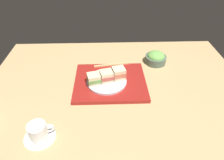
% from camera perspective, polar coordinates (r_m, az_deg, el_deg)
% --- Properties ---
extents(ground_plane, '(1.40, 1.00, 0.03)m').
position_cam_1_polar(ground_plane, '(1.06, 1.38, -2.65)').
color(ground_plane, tan).
extents(serving_tray, '(0.38, 0.32, 0.02)m').
position_cam_1_polar(serving_tray, '(1.07, -0.52, -0.54)').
color(serving_tray, maroon).
rests_on(serving_tray, ground_plane).
extents(sandwich_plate, '(0.21, 0.21, 0.01)m').
position_cam_1_polar(sandwich_plate, '(1.05, -1.57, -0.33)').
color(sandwich_plate, silver).
rests_on(sandwich_plate, serving_tray).
extents(sandwich_near, '(0.08, 0.08, 0.06)m').
position_cam_1_polar(sandwich_near, '(1.04, 1.93, 1.97)').
color(sandwich_near, beige).
rests_on(sandwich_near, sandwich_plate).
extents(sandwich_middle, '(0.08, 0.08, 0.06)m').
position_cam_1_polar(sandwich_middle, '(1.03, -1.60, 1.16)').
color(sandwich_middle, beige).
rests_on(sandwich_middle, sandwich_plate).
extents(sandwich_far, '(0.08, 0.08, 0.05)m').
position_cam_1_polar(sandwich_far, '(1.02, -5.23, 0.34)').
color(sandwich_far, beige).
rests_on(sandwich_far, sandwich_plate).
extents(salad_bowl, '(0.13, 0.13, 0.08)m').
position_cam_1_polar(salad_bowl, '(1.25, 12.44, 6.22)').
color(salad_bowl, '#4C6051').
rests_on(salad_bowl, ground_plane).
extents(chopsticks_pair, '(0.22, 0.05, 0.01)m').
position_cam_1_polar(chopsticks_pair, '(1.18, 0.06, 4.44)').
color(chopsticks_pair, tan).
rests_on(chopsticks_pair, serving_tray).
extents(coffee_cup, '(0.13, 0.13, 0.07)m').
position_cam_1_polar(coffee_cup, '(0.86, -20.31, -13.89)').
color(coffee_cup, white).
rests_on(coffee_cup, ground_plane).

